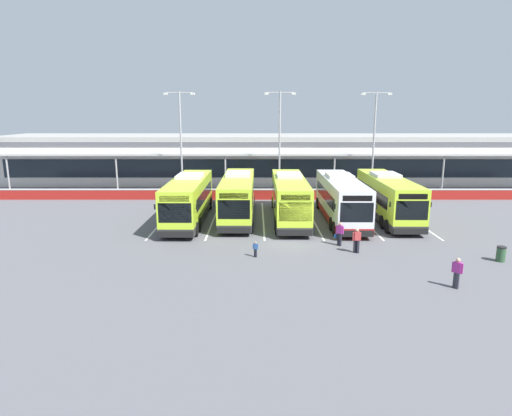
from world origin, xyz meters
name	(u,v)px	position (x,y,z in m)	size (l,w,h in m)	color
ground_plane	(295,239)	(0.00, 0.00, 0.00)	(200.00, 200.00, 0.00)	#56565B
terminal_building	(277,158)	(0.00, 26.91, 3.01)	(70.00, 13.00, 6.00)	silver
red_barrier_wall	(283,194)	(0.00, 14.50, 0.56)	(60.00, 0.40, 1.10)	maroon
coach_bus_leftmost	(190,200)	(-8.27, 5.34, 1.79)	(2.99, 12.17, 3.78)	#B7DB2D
coach_bus_left_centre	(239,197)	(-4.24, 6.42, 1.79)	(2.99, 12.17, 3.78)	#B7DB2D
coach_bus_centre	(290,199)	(0.09, 5.77, 1.79)	(2.99, 12.17, 3.78)	#B7DB2D
coach_bus_right_centre	(341,199)	(4.32, 5.50, 1.79)	(2.99, 12.17, 3.78)	silver
coach_bus_rightmost	(388,198)	(8.38, 6.14, 1.79)	(2.99, 12.17, 3.78)	#B7DB2D
bay_stripe_far_west	(165,219)	(-10.50, 6.00, 0.00)	(0.14, 13.00, 0.01)	silver
bay_stripe_west	(215,219)	(-6.30, 6.00, 0.00)	(0.14, 13.00, 0.01)	silver
bay_stripe_mid_west	(264,219)	(-2.10, 6.00, 0.00)	(0.14, 13.00, 0.01)	silver
bay_stripe_centre	(313,219)	(2.10, 6.00, 0.00)	(0.14, 13.00, 0.01)	silver
bay_stripe_mid_east	(363,219)	(6.30, 6.00, 0.00)	(0.14, 13.00, 0.01)	silver
bay_stripe_east	(412,219)	(10.50, 6.00, 0.00)	(0.14, 13.00, 0.01)	silver
pedestrian_with_handbag	(340,233)	(2.93, -1.56, 0.86)	(0.60, 0.54, 1.62)	black
pedestrian_in_dark_coat	(357,240)	(3.73, -3.15, 0.87)	(0.54, 0.30, 1.62)	black
pedestrian_child	(256,249)	(-2.75, -3.99, 0.54)	(0.33, 0.23, 1.00)	black
pedestrian_near_bin	(458,272)	(7.55, -8.90, 0.87)	(0.47, 0.42, 1.62)	#33333D
lamp_post_west	(182,137)	(-10.70, 16.76, 6.29)	(3.24, 0.28, 11.00)	#9E9EA3
lamp_post_centre	(280,137)	(-0.21, 16.44, 6.29)	(3.24, 0.28, 11.00)	#9E9EA3
lamp_post_east	(375,137)	(9.97, 17.28, 6.29)	(3.24, 0.28, 11.00)	#9E9EA3
litter_bin	(502,254)	(12.10, -4.80, 0.47)	(0.54, 0.54, 0.93)	#2D5133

